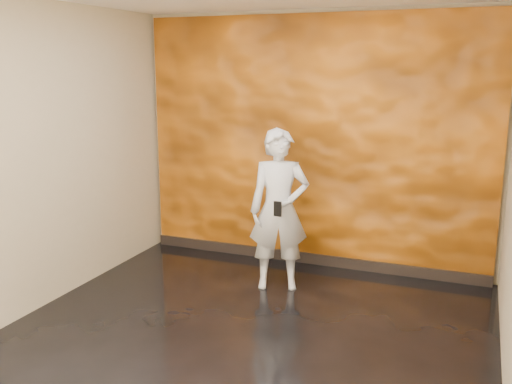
# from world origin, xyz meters

# --- Properties ---
(room) EXTENTS (4.02, 4.02, 2.81)m
(room) POSITION_xyz_m (0.00, 0.00, 1.40)
(room) COLOR black
(room) RESTS_ON ground
(feature_wall) EXTENTS (3.90, 0.06, 2.75)m
(feature_wall) POSITION_xyz_m (0.00, 1.96, 1.38)
(feature_wall) COLOR orange
(feature_wall) RESTS_ON ground
(baseboard) EXTENTS (3.90, 0.04, 0.12)m
(baseboard) POSITION_xyz_m (0.00, 1.92, 0.06)
(baseboard) COLOR black
(baseboard) RESTS_ON ground
(man) EXTENTS (0.69, 0.57, 1.62)m
(man) POSITION_xyz_m (-0.10, 1.14, 0.81)
(man) COLOR #A4AAB4
(man) RESTS_ON ground
(phone) EXTENTS (0.08, 0.03, 0.15)m
(phone) POSITION_xyz_m (-0.02, 0.88, 0.89)
(phone) COLOR black
(phone) RESTS_ON man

